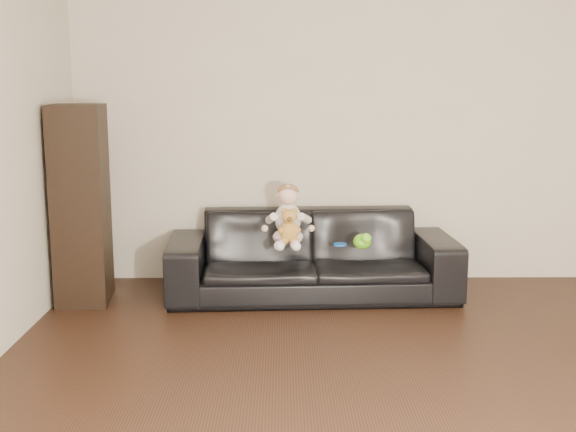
{
  "coord_description": "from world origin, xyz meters",
  "views": [
    {
      "loc": [
        -0.81,
        -3.14,
        1.6
      ],
      "look_at": [
        -0.77,
        2.15,
        0.64
      ],
      "focal_mm": 45.0,
      "sensor_mm": 36.0,
      "label": 1
    }
  ],
  "objects_px": {
    "toy_blue_disc": "(340,244)",
    "baby": "(288,219)",
    "cabinet": "(81,205)",
    "teddy_bear": "(290,226)",
    "toy_rattle": "(359,240)",
    "toy_green": "(362,242)",
    "sofa": "(312,255)"
  },
  "relations": [
    {
      "from": "teddy_bear",
      "to": "sofa",
      "type": "bearing_deg",
      "value": 51.54
    },
    {
      "from": "baby",
      "to": "teddy_bear",
      "type": "height_order",
      "value": "baby"
    },
    {
      "from": "toy_green",
      "to": "cabinet",
      "type": "bearing_deg",
      "value": 176.93
    },
    {
      "from": "cabinet",
      "to": "toy_rattle",
      "type": "height_order",
      "value": "cabinet"
    },
    {
      "from": "sofa",
      "to": "toy_green",
      "type": "height_order",
      "value": "sofa"
    },
    {
      "from": "teddy_bear",
      "to": "toy_rattle",
      "type": "relative_size",
      "value": 3.71
    },
    {
      "from": "toy_blue_disc",
      "to": "cabinet",
      "type": "bearing_deg",
      "value": -179.66
    },
    {
      "from": "sofa",
      "to": "cabinet",
      "type": "xyz_separation_m",
      "value": [
        -1.71,
        -0.14,
        0.41
      ]
    },
    {
      "from": "teddy_bear",
      "to": "toy_rattle",
      "type": "height_order",
      "value": "teddy_bear"
    },
    {
      "from": "sofa",
      "to": "baby",
      "type": "xyz_separation_m",
      "value": [
        -0.19,
        -0.12,
        0.3
      ]
    },
    {
      "from": "toy_green",
      "to": "toy_blue_disc",
      "type": "relative_size",
      "value": 1.58
    },
    {
      "from": "toy_green",
      "to": "toy_rattle",
      "type": "xyz_separation_m",
      "value": [
        -0.0,
        0.14,
        -0.02
      ]
    },
    {
      "from": "cabinet",
      "to": "sofa",
      "type": "bearing_deg",
      "value": -1.32
    },
    {
      "from": "baby",
      "to": "toy_green",
      "type": "relative_size",
      "value": 2.89
    },
    {
      "from": "cabinet",
      "to": "toy_rattle",
      "type": "distance_m",
      "value": 2.08
    },
    {
      "from": "cabinet",
      "to": "toy_green",
      "type": "distance_m",
      "value": 2.09
    },
    {
      "from": "toy_green",
      "to": "toy_blue_disc",
      "type": "height_order",
      "value": "toy_green"
    },
    {
      "from": "sofa",
      "to": "teddy_bear",
      "type": "distance_m",
      "value": 0.42
    },
    {
      "from": "cabinet",
      "to": "toy_blue_disc",
      "type": "height_order",
      "value": "cabinet"
    },
    {
      "from": "sofa",
      "to": "toy_blue_disc",
      "type": "relative_size",
      "value": 21.7
    },
    {
      "from": "sofa",
      "to": "toy_green",
      "type": "relative_size",
      "value": 13.72
    },
    {
      "from": "toy_green",
      "to": "toy_rattle",
      "type": "height_order",
      "value": "toy_green"
    },
    {
      "from": "toy_green",
      "to": "teddy_bear",
      "type": "bearing_deg",
      "value": -178.74
    },
    {
      "from": "cabinet",
      "to": "toy_blue_disc",
      "type": "distance_m",
      "value": 1.94
    },
    {
      "from": "cabinet",
      "to": "baby",
      "type": "xyz_separation_m",
      "value": [
        1.53,
        0.02,
        -0.11
      ]
    },
    {
      "from": "baby",
      "to": "toy_blue_disc",
      "type": "height_order",
      "value": "baby"
    },
    {
      "from": "cabinet",
      "to": "toy_green",
      "type": "relative_size",
      "value": 9.22
    },
    {
      "from": "toy_green",
      "to": "toy_blue_disc",
      "type": "distance_m",
      "value": 0.2
    },
    {
      "from": "toy_rattle",
      "to": "sofa",
      "type": "bearing_deg",
      "value": 163.63
    },
    {
      "from": "toy_blue_disc",
      "to": "baby",
      "type": "bearing_deg",
      "value": 178.92
    },
    {
      "from": "sofa",
      "to": "toy_blue_disc",
      "type": "bearing_deg",
      "value": -34.21
    },
    {
      "from": "sofa",
      "to": "toy_rattle",
      "type": "relative_size",
      "value": 31.85
    }
  ]
}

